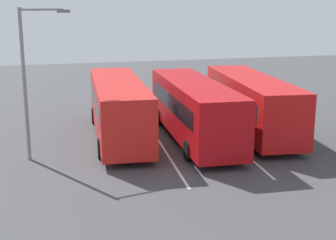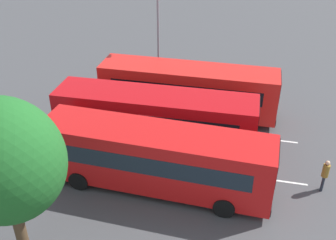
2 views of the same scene
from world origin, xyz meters
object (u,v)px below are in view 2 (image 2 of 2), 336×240
bus_far_left (156,157)px  street_lamp (158,28)px  bus_center_left (156,117)px  pedestrian (325,173)px  depot_tree (2,162)px  bus_center_right (188,89)px

bus_far_left → street_lamp: 12.14m
bus_center_left → street_lamp: (-1.20, 8.18, 2.29)m
pedestrian → bus_center_left: bearing=3.4°
street_lamp → depot_tree: street_lamp is taller
bus_center_left → bus_center_right: 4.01m
bus_center_right → depot_tree: depot_tree is taller
bus_far_left → street_lamp: size_ratio=1.60×
depot_tree → street_lamp: bearing=81.2°
bus_center_right → street_lamp: bearing=125.1°
pedestrian → bus_far_left: bearing=27.6°
bus_center_left → depot_tree: depot_tree is taller
bus_far_left → bus_center_left: (-0.64, 3.59, 0.00)m
bus_center_left → street_lamp: size_ratio=1.59×
pedestrian → depot_tree: depot_tree is taller
pedestrian → depot_tree: (-12.23, -5.63, 3.49)m
bus_center_right → street_lamp: size_ratio=1.60×
bus_center_right → depot_tree: size_ratio=1.61×
bus_center_right → depot_tree: (-5.17, -12.14, 2.79)m
pedestrian → street_lamp: size_ratio=0.25×
pedestrian → depot_tree: bearing=46.1°
bus_center_left → pedestrian: 8.92m
pedestrian → street_lamp: (-9.66, 10.93, 2.98)m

